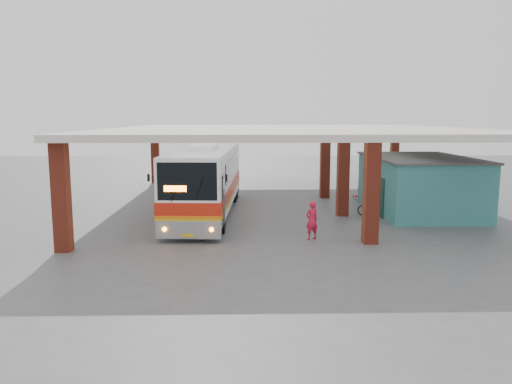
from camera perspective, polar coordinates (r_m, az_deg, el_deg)
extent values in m
plane|color=#515154|center=(24.18, 4.17, -4.10)|extent=(90.00, 90.00, 0.00)
cube|color=#9C3522|center=(21.39, 13.04, -0.04)|extent=(0.60, 0.60, 4.35)
cube|color=#9C3522|center=(27.19, 9.92, 1.86)|extent=(0.60, 0.60, 4.35)
cube|color=#9C3522|center=(33.06, 7.89, 3.08)|extent=(0.60, 0.60, 4.35)
cube|color=#9C3522|center=(20.99, -21.36, -0.57)|extent=(0.60, 0.60, 4.35)
cube|color=#9C3522|center=(41.23, -11.44, 4.07)|extent=(0.60, 0.60, 4.35)
cube|color=#9C3522|center=(42.43, 15.53, 4.05)|extent=(0.60, 0.60, 4.35)
cube|color=beige|center=(30.12, 4.02, 7.04)|extent=(21.00, 23.00, 0.30)
cube|color=#307578|center=(29.43, 18.12, 0.74)|extent=(5.00, 8.00, 3.00)
cube|color=#4A4A4A|center=(29.27, 18.26, 3.74)|extent=(5.20, 8.20, 0.12)
cube|color=#14382F|center=(27.32, 14.13, -0.63)|extent=(0.08, 0.95, 2.10)
cube|color=black|center=(30.09, 12.67, 1.70)|extent=(0.08, 1.20, 1.00)
cube|color=black|center=(30.09, 12.62, 1.70)|extent=(0.04, 1.30, 1.10)
cube|color=white|center=(27.32, -5.65, 1.78)|extent=(3.39, 13.28, 3.07)
cube|color=white|center=(26.09, -6.00, 5.08)|extent=(1.48, 3.35, 0.27)
cube|color=gray|center=(21.34, -7.69, -4.21)|extent=(2.78, 0.57, 0.77)
cube|color=red|center=(27.40, -5.64, 0.53)|extent=(3.43, 13.28, 0.55)
cube|color=orange|center=(27.45, -5.63, -0.18)|extent=(3.43, 13.28, 0.14)
cube|color=gold|center=(27.47, -5.62, -0.44)|extent=(3.43, 13.28, 0.11)
cube|color=black|center=(20.83, -7.88, 1.20)|extent=(2.49, 0.22, 1.59)
cube|color=black|center=(28.33, -8.23, 3.09)|extent=(0.54, 9.86, 0.99)
cube|color=black|center=(28.00, -2.64, 3.11)|extent=(0.54, 9.86, 0.99)
cube|color=#FF5905|center=(20.90, -9.22, 0.38)|extent=(0.93, 0.10, 0.24)
sphere|color=orange|center=(21.29, -10.42, -4.21)|extent=(0.20, 0.20, 0.20)
sphere|color=orange|center=(20.98, -5.12, -4.30)|extent=(0.20, 0.20, 0.20)
cube|color=gold|center=(21.16, -7.78, -4.93)|extent=(0.49, 0.05, 0.13)
cylinder|color=black|center=(23.27, -9.90, -3.33)|extent=(0.40, 1.11, 1.10)
cylinder|color=black|center=(22.92, -4.05, -3.40)|extent=(0.40, 1.11, 1.10)
cylinder|color=black|center=(31.46, -6.91, -0.16)|extent=(0.40, 1.11, 1.10)
cylinder|color=black|center=(31.20, -2.58, -0.18)|extent=(0.40, 1.11, 1.10)
cylinder|color=black|center=(32.85, -6.55, 0.21)|extent=(0.40, 1.11, 1.10)
cylinder|color=black|center=(32.61, -2.41, 0.20)|extent=(0.40, 1.11, 1.10)
imported|color=black|center=(27.79, 13.28, -1.67)|extent=(1.78, 0.66, 0.93)
imported|color=red|center=(21.85, 6.40, -3.24)|extent=(0.73, 0.65, 1.69)
cube|color=red|center=(32.98, 11.46, -0.43)|extent=(0.51, 0.51, 0.06)
cube|color=red|center=(33.02, 11.75, 0.04)|extent=(0.15, 0.42, 0.59)
cylinder|color=black|center=(32.77, 11.32, -0.71)|extent=(0.03, 0.03, 0.20)
cylinder|color=black|center=(32.93, 11.84, -0.69)|extent=(0.03, 0.03, 0.20)
cylinder|color=black|center=(33.07, 11.06, -0.62)|extent=(0.03, 0.03, 0.20)
cylinder|color=black|center=(33.22, 11.58, -0.60)|extent=(0.03, 0.03, 0.20)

